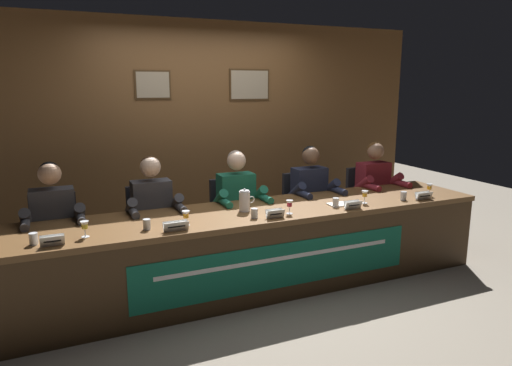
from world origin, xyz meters
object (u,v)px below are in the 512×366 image
nameplate_far_left (52,241)px  water_cup_right (336,203)px  panelist_far_right (377,187)px  conference_table (262,236)px  chair_far_left (56,246)px  water_cup_far_right (403,196)px  juice_glass_center (289,204)px  juice_glass_far_right (429,187)px  chair_left (151,234)px  nameplate_left (176,226)px  panelist_left (154,212)px  panelist_center (239,202)px  nameplate_far_right (424,196)px  chair_right (303,215)px  water_cup_center (254,214)px  water_cup_far_left (34,239)px  nameplate_center (275,214)px  water_pitcher_central (245,201)px  juice_glass_right (365,195)px  nameplate_right (353,205)px  chair_far_right (365,207)px  panelist_far_left (54,222)px  panelist_right (313,194)px  juice_glass_left (186,215)px  juice_glass_far_left (85,226)px  chair_center (232,224)px  document_stack_right (339,204)px  water_cup_left (147,225)px

nameplate_far_left → water_cup_right: size_ratio=1.92×
panelist_far_right → conference_table: bearing=-162.4°
chair_far_left → water_cup_far_right: chair_far_left is taller
nameplate_far_left → juice_glass_center: bearing=2.0°
juice_glass_far_right → water_cup_far_right: juice_glass_far_right is taller
nameplate_far_left → chair_left: chair_left is taller
nameplate_left → panelist_far_right: (2.54, 0.75, -0.07)m
panelist_left → panelist_center: (0.85, 0.00, 0.00)m
nameplate_far_right → chair_right: bearing=131.4°
juice_glass_far_right → water_cup_center: bearing=-179.2°
panelist_center → water_cup_right: bearing=-40.7°
chair_left → panelist_left: size_ratio=0.73×
water_cup_far_left → nameplate_center: size_ratio=0.53×
water_cup_far_right → water_pitcher_central: 1.62m
panelist_far_right → juice_glass_far_right: bearing=-76.1°
juice_glass_right → juice_glass_far_right: (0.81, -0.01, 0.00)m
nameplate_right → chair_far_right: (0.88, 0.96, -0.35)m
water_pitcher_central → nameplate_center: bearing=-64.9°
water_cup_right → juice_glass_far_right: (1.14, -0.01, 0.05)m
water_pitcher_central → chair_left: bearing=140.1°
water_cup_right → nameplate_left: bearing=-175.6°
chair_left → panelist_far_left: bearing=-166.8°
chair_right → panelist_right: size_ratio=0.73×
juice_glass_left → panelist_far_right: panelist_far_right is taller
panelist_left → juice_glass_far_right: size_ratio=9.92×
nameplate_center → juice_glass_far_right: 1.83m
panelist_far_right → water_pitcher_central: 1.87m
panelist_left → nameplate_center: panelist_left is taller
chair_right → panelist_far_right: (0.85, -0.20, 0.28)m
chair_left → chair_far_right: bearing=0.0°
water_cup_center → panelist_right: panelist_right is taller
juice_glass_far_left → panelist_right: size_ratio=0.10×
panelist_left → panelist_far_right: 2.56m
water_cup_far_left → panelist_far_right: bearing=10.2°
chair_center → panelist_right: 0.92m
chair_left → juice_glass_far_right: (2.72, -0.83, 0.39)m
chair_left → chair_right: bearing=0.0°
juice_glass_far_right → document_stack_right: (-1.07, 0.05, -0.08)m
document_stack_right → panelist_right: bearing=84.5°
juice_glass_right → chair_far_right: (0.65, 0.83, -0.39)m
chair_far_left → nameplate_far_left: size_ratio=5.54×
water_cup_far_left → document_stack_right: (2.64, 0.06, -0.03)m
chair_far_left → nameplate_far_right: chair_far_left is taller
juice_glass_right → juice_glass_left: bearing=-179.7°
juice_glass_left → panelist_right: (1.57, 0.64, -0.11)m
water_cup_far_left → water_cup_right: (2.57, 0.01, 0.00)m
water_cup_left → panelist_far_right: (2.74, 0.62, -0.07)m
panelist_far_right → juice_glass_left: bearing=-165.3°
juice_glass_far_right → chair_far_right: bearing=100.6°
panelist_far_right → nameplate_far_right: size_ratio=6.63×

